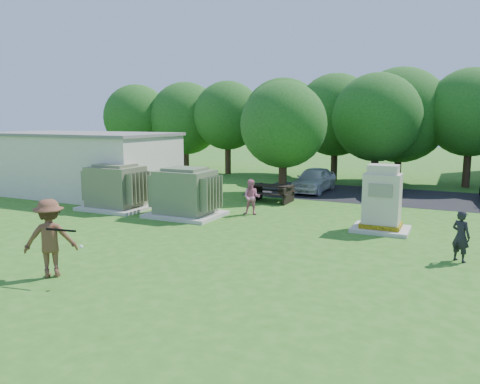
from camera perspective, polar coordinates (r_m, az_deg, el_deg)
The scene contains 15 objects.
ground at distance 14.92m, azimuth -6.64°, elevation -7.13°, with size 120.00×120.00×0.00m, color #2D6619.
service_building at distance 26.83m, azimuth -18.86°, elevation 3.13°, with size 10.00×5.00×3.20m, color beige.
service_building_roof at distance 26.72m, azimuth -19.04°, elevation 6.70°, with size 10.20×5.20×0.15m, color slate.
parking_strip at distance 25.97m, azimuth 23.60°, elevation -0.88°, with size 20.00×6.00×0.01m, color #232326.
transformer_left at distance 22.05m, azimuth -14.87°, elevation 0.48°, with size 3.00×2.40×2.07m.
transformer_right at distance 19.89m, azimuth -6.69°, elevation -0.19°, with size 3.00×2.40×2.07m.
generator_cabinet at distance 17.91m, azimuth 16.91°, elevation -1.21°, with size 2.02×1.65×2.46m.
picnic_table at distance 23.22m, azimuth 3.93°, elevation 0.09°, with size 1.99×1.50×0.85m.
batter at distance 13.22m, azimuth -22.13°, elevation -5.23°, with size 1.34×0.77×2.07m, color brown.
person_by_generator at distance 14.99m, azimuth 25.32°, elevation -4.89°, with size 0.55×0.36×1.51m, color black.
person_at_picnic at distance 20.04m, azimuth 1.44°, elevation -0.65°, with size 0.74×0.58×1.53m, color pink.
car_white at distance 26.70m, azimuth 9.01°, elevation 1.52°, with size 1.64×4.07×1.39m, color silver.
car_silver_a at distance 26.09m, azimuth 17.28°, elevation 0.95°, with size 1.37×3.94×1.30m, color #A2A2A6.
batting_equipment at distance 12.60m, azimuth -20.89°, elevation -4.61°, with size 1.30×0.25×0.43m.
tree_row at distance 31.19m, azimuth 14.64°, elevation 8.79°, with size 41.30×13.30×7.30m.
Camera 1 is at (7.64, -12.13, 4.14)m, focal length 35.00 mm.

